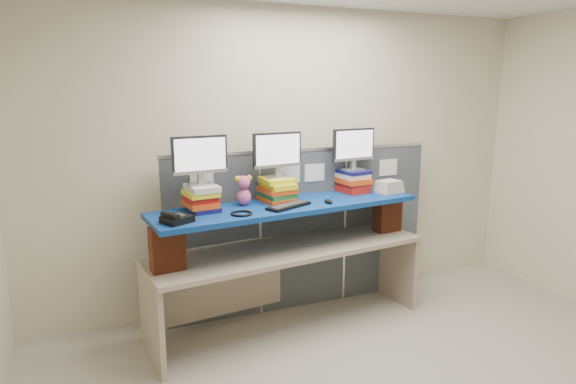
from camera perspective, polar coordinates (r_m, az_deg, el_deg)
name	(u,v)px	position (r m, az deg, el deg)	size (l,w,h in m)	color
room	(428,204)	(2.91, 16.22, -1.40)	(5.00, 4.00, 2.80)	beige
cubicle_partition	(303,228)	(4.55, 1.79, -4.31)	(2.60, 0.06, 1.53)	#3D4348
desk	(288,263)	(4.20, 0.00, -8.37)	(2.48, 0.99, 0.73)	tan
brick_pier_left	(167,249)	(3.68, -14.12, -6.53)	(0.25, 0.13, 0.34)	brown
brick_pier_right	(387,214)	(4.64, 11.70, -2.53)	(0.25, 0.13, 0.34)	brown
blue_board	(288,206)	(4.05, 0.00, -1.67)	(2.31, 0.58, 0.04)	navy
book_stack_left	(201,198)	(3.85, -10.25, -0.68)	(0.27, 0.33, 0.21)	#11124A
book_stack_center	(277,190)	(4.11, -1.29, 0.27)	(0.29, 0.33, 0.21)	#DC4814
book_stack_right	(352,181)	(4.53, 7.65, 1.32)	(0.28, 0.32, 0.21)	red
monitor_left	(200,157)	(3.79, -10.41, 4.07)	(0.44, 0.15, 0.38)	#96969A
monitor_center	(277,152)	(4.05, -1.28, 4.74)	(0.44, 0.15, 0.38)	#96969A
monitor_right	(354,147)	(4.47, 7.78, 5.34)	(0.44, 0.15, 0.38)	#96969A
keyboard	(289,206)	(3.92, 0.08, -1.64)	(0.43, 0.30, 0.03)	black
mouse	(328,201)	(4.07, 4.82, -1.11)	(0.06, 0.10, 0.03)	black
desk_phone	(176,219)	(3.56, -13.11, -3.09)	(0.25, 0.24, 0.08)	black
headset	(242,213)	(3.71, -5.52, -2.54)	(0.17, 0.17, 0.02)	black
plush_toy	(244,190)	(3.98, -5.27, 0.23)	(0.15, 0.11, 0.25)	#CF4F87
binder_stack	(389,187)	(4.56, 11.84, 0.59)	(0.27, 0.23, 0.11)	beige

